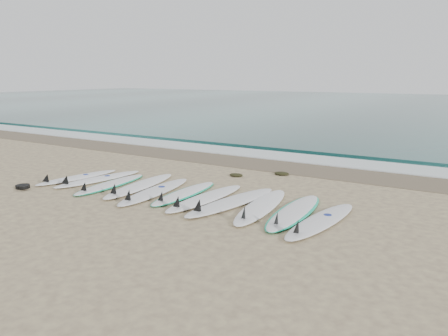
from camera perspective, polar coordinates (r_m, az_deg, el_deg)
The scene contains 19 objects.
ground at distance 9.67m, azimuth -5.69°, elevation -3.65°, with size 120.00×120.00×0.00m, color tan.
ocean at distance 40.38m, azimuth 23.61°, elevation 7.34°, with size 120.00×55.00×0.03m, color #215955.
wet_sand_band at distance 13.08m, azimuth 5.21°, elevation 0.51°, with size 120.00×1.80×0.01m, color brown.
foam_band at distance 14.32m, azimuth 7.71°, elevation 1.52°, with size 120.00×1.40×0.04m, color silver.
wave_crest at distance 15.68m, azimuth 9.94°, elevation 2.46°, with size 120.00×1.00×0.10m, color #215955.
surfboard_0 at distance 11.76m, azimuth -18.81°, elevation -1.17°, with size 0.82×2.34×0.29m.
surfboard_1 at distance 11.40m, azimuth -16.29°, elevation -1.39°, with size 0.91×2.52×0.32m.
surfboard_2 at distance 10.81m, azimuth -14.71°, elevation -2.07°, with size 0.72×2.37×0.30m.
surfboard_3 at distance 10.46m, azimuth -11.10°, elevation -2.28°, with size 0.89×2.72×0.34m.
surfboard_4 at distance 9.90m, azimuth -9.21°, elevation -3.03°, with size 0.84×2.69×0.34m.
surfboard_5 at distance 9.71m, azimuth -5.28°, elevation -3.30°, with size 0.65×2.36×0.30m.
surfboard_6 at distance 9.26m, azimuth -2.61°, elevation -3.95°, with size 0.66×2.61×0.33m.
surfboard_7 at distance 8.95m, azimuth 0.76°, elevation -4.46°, with size 0.98×2.83×0.35m.
surfboard_8 at distance 8.70m, azimuth 4.76°, elevation -5.01°, with size 0.92×2.73×0.34m.
surfboard_9 at distance 8.47m, azimuth 9.08°, elevation -5.68°, with size 0.79×2.62×0.33m.
surfboard_10 at distance 8.03m, azimuth 12.42°, elevation -6.76°, with size 0.80×2.60×0.33m.
seaweed_near at distance 11.47m, azimuth 1.60°, elevation -0.91°, with size 0.37×0.29×0.07m, color black.
seaweed_far at distance 11.73m, azimuth 7.53°, elevation -0.71°, with size 0.40×0.31×0.08m, color black.
leash_coil at distance 11.26m, azimuth -24.78°, elevation -2.22°, with size 0.46×0.36×0.11m.
Camera 1 is at (5.66, -7.40, 2.60)m, focal length 35.00 mm.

